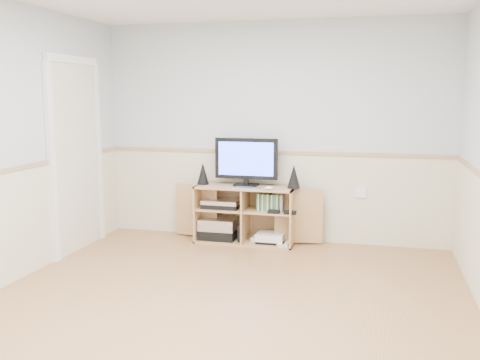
{
  "coord_description": "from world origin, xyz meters",
  "views": [
    {
      "loc": [
        1.14,
        -3.79,
        1.67
      ],
      "look_at": [
        -0.13,
        1.2,
        0.85
      ],
      "focal_mm": 40.0,
      "sensor_mm": 36.0,
      "label": 1
    }
  ],
  "objects_px": {
    "media_cabinet": "(246,213)",
    "game_consoles": "(270,238)",
    "monitor": "(246,160)",
    "keyboard": "(247,188)"
  },
  "relations": [
    {
      "from": "monitor",
      "to": "game_consoles",
      "type": "bearing_deg",
      "value": -11.85
    },
    {
      "from": "keyboard",
      "to": "game_consoles",
      "type": "distance_m",
      "value": 0.64
    },
    {
      "from": "keyboard",
      "to": "game_consoles",
      "type": "relative_size",
      "value": 0.66
    },
    {
      "from": "monitor",
      "to": "game_consoles",
      "type": "height_order",
      "value": "monitor"
    },
    {
      "from": "media_cabinet",
      "to": "keyboard",
      "type": "height_order",
      "value": "keyboard"
    },
    {
      "from": "media_cabinet",
      "to": "monitor",
      "type": "relative_size",
      "value": 2.42
    },
    {
      "from": "monitor",
      "to": "media_cabinet",
      "type": "bearing_deg",
      "value": 90.0
    },
    {
      "from": "monitor",
      "to": "keyboard",
      "type": "distance_m",
      "value": 0.35
    },
    {
      "from": "media_cabinet",
      "to": "monitor",
      "type": "height_order",
      "value": "monitor"
    },
    {
      "from": "media_cabinet",
      "to": "game_consoles",
      "type": "relative_size",
      "value": 3.91
    }
  ]
}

